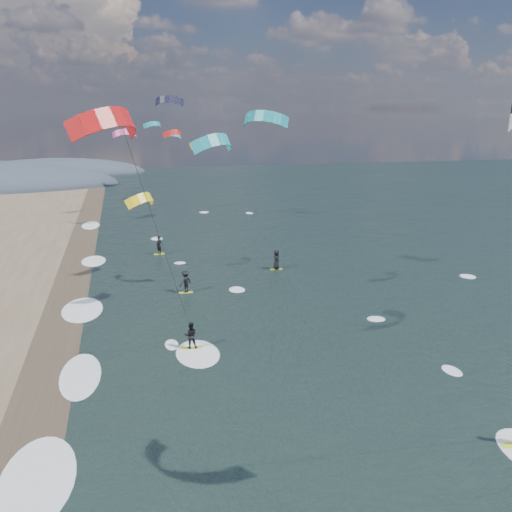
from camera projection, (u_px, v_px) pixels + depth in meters
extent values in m
cube|color=#382D23|center=(33.00, 427.00, 26.18)|extent=(3.00, 240.00, 0.00)
ellipsoid|color=#3D4756|center=(55.00, 174.00, 127.63)|extent=(40.00, 18.00, 7.00)
cube|color=#CCE328|center=(191.00, 348.00, 34.78)|extent=(1.29, 0.40, 0.06)
imported|color=black|center=(191.00, 335.00, 34.57)|extent=(0.85, 0.69, 1.64)
ellipsoid|color=white|center=(198.00, 353.00, 34.10)|extent=(2.60, 4.20, 0.12)
cylinder|color=black|center=(160.00, 240.00, 29.67)|extent=(0.02, 0.02, 14.37)
cube|color=#CCE328|center=(186.00, 292.00, 45.36)|extent=(1.10, 0.35, 0.05)
imported|color=black|center=(186.00, 281.00, 45.14)|extent=(1.30, 1.21, 1.77)
cube|color=#CCE328|center=(276.00, 269.00, 51.96)|extent=(1.10, 0.35, 0.05)
imported|color=black|center=(276.00, 259.00, 51.73)|extent=(0.92, 1.03, 1.77)
cube|color=#CCE328|center=(159.00, 254.00, 57.36)|extent=(1.10, 0.35, 0.05)
imported|color=black|center=(159.00, 245.00, 57.12)|extent=(0.73, 0.79, 1.81)
ellipsoid|color=white|center=(51.00, 477.00, 22.68)|extent=(2.40, 5.40, 0.11)
ellipsoid|color=white|center=(69.00, 377.00, 31.16)|extent=(2.40, 5.40, 0.11)
ellipsoid|color=white|center=(81.00, 310.00, 41.53)|extent=(2.40, 5.40, 0.11)
ellipsoid|color=white|center=(90.00, 261.00, 54.72)|extent=(2.40, 5.40, 0.11)
ellipsoid|color=white|center=(97.00, 225.00, 71.68)|extent=(2.40, 5.40, 0.11)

